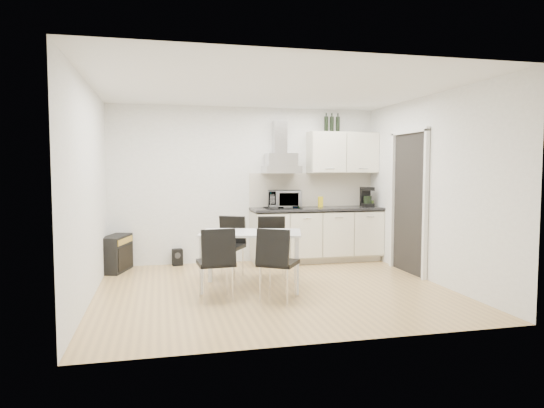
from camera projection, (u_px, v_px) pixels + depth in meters
The scene contains 15 objects.
ground at pixel (274, 290), 6.32m from camera, with size 4.50×4.50×0.00m, color tan.
wall_back at pixel (246, 185), 8.17m from camera, with size 4.50×0.10×2.60m, color white.
wall_front at pixel (326, 200), 4.29m from camera, with size 4.50×0.10×2.60m, color white.
wall_left at pixel (88, 192), 5.72m from camera, with size 0.10×4.00×2.60m, color white.
wall_right at pixel (431, 189), 6.74m from camera, with size 0.10×4.00×2.60m, color white.
ceiling at pixel (274, 88), 6.13m from camera, with size 4.50×4.50×0.00m, color white.
doorway at pixel (408, 204), 7.28m from camera, with size 0.08×1.04×2.10m, color white.
kitchenette at pixel (318, 213), 8.22m from camera, with size 2.22×0.64×2.52m.
dining_table at pixel (251, 239), 6.35m from camera, with size 1.45×1.06×0.75m.
chair_far_left at pixel (228, 247), 6.99m from camera, with size 0.44×0.50×0.88m, color black, non-canonical shape.
chair_far_right at pixel (272, 248), 6.94m from camera, with size 0.44×0.50×0.88m, color black, non-canonical shape.
chair_near_left at pixel (216, 264), 5.80m from camera, with size 0.44×0.50×0.88m, color black, non-canonical shape.
chair_near_right at pixel (278, 264), 5.80m from camera, with size 0.44×0.50×0.88m, color black, non-canonical shape.
guitar_amp at pixel (117, 253), 7.43m from camera, with size 0.47×0.72×0.55m.
floor_speaker at pixel (177, 257), 7.90m from camera, with size 0.16×0.14×0.27m, color black.
Camera 1 is at (-1.43, -6.06, 1.58)m, focal length 32.00 mm.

